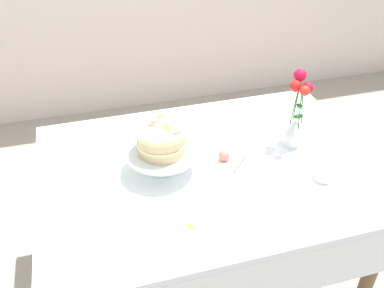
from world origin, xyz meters
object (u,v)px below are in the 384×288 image
(flower_vase, at_px, (296,116))
(cake_stand, at_px, (162,154))
(dining_table, at_px, (212,186))
(fallen_rose, at_px, (224,156))
(layer_cake, at_px, (162,139))
(teacup, at_px, (324,176))

(flower_vase, bearing_deg, cake_stand, -177.37)
(dining_table, distance_m, fallen_rose, 0.14)
(flower_vase, relative_size, fallen_rose, 2.86)
(cake_stand, bearing_deg, flower_vase, 2.63)
(flower_vase, height_order, fallen_rose, flower_vase)
(cake_stand, bearing_deg, dining_table, -12.84)
(layer_cake, distance_m, flower_vase, 0.59)
(layer_cake, height_order, teacup, layer_cake)
(cake_stand, height_order, teacup, cake_stand)
(fallen_rose, bearing_deg, dining_table, -147.30)
(flower_vase, height_order, teacup, flower_vase)
(layer_cake, bearing_deg, fallen_rose, -0.44)
(dining_table, distance_m, cake_stand, 0.27)
(flower_vase, xyz_separation_m, fallen_rose, (-0.33, -0.03, -0.12))
(dining_table, bearing_deg, flower_vase, 10.36)
(layer_cake, height_order, fallen_rose, layer_cake)
(layer_cake, bearing_deg, dining_table, -12.87)
(dining_table, bearing_deg, cake_stand, 167.16)
(layer_cake, height_order, flower_vase, flower_vase)
(cake_stand, xyz_separation_m, layer_cake, (0.00, 0.00, 0.07))
(flower_vase, distance_m, teacup, 0.29)
(dining_table, height_order, teacup, teacup)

